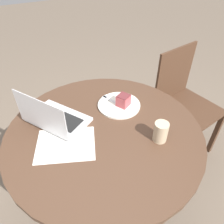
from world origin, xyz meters
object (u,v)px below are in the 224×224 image
object	(u,v)px
chair	(182,103)
coffee_glass	(161,132)
laptop	(54,118)
plate	(119,105)

from	to	relation	value
chair	coffee_glass	size ratio (longest dim) A/B	8.13
coffee_glass	laptop	size ratio (longest dim) A/B	0.28
plate	chair	bearing A→B (deg)	-174.54
laptop	coffee_glass	bearing A→B (deg)	18.57
chair	plate	bearing A→B (deg)	-4.85
chair	laptop	world-z (taller)	laptop
plate	coffee_glass	bearing A→B (deg)	99.22
plate	laptop	world-z (taller)	laptop
chair	laptop	bearing A→B (deg)	-8.14
plate	laptop	bearing A→B (deg)	-2.95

